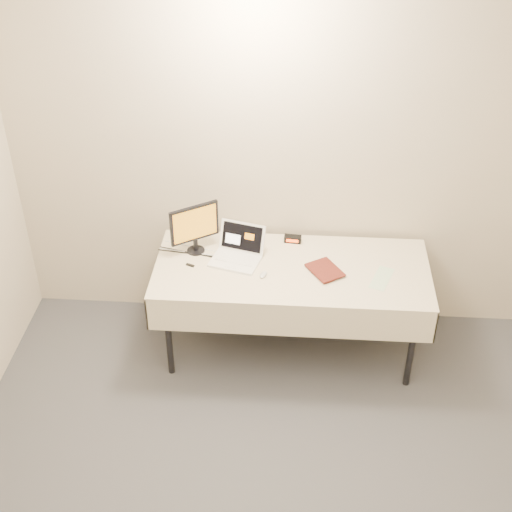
# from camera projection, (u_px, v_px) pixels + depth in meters

# --- Properties ---
(back_wall) EXTENTS (4.00, 0.10, 2.70)m
(back_wall) POSITION_uv_depth(u_px,v_px,m) (297.00, 155.00, 4.82)
(back_wall) COLOR beige
(back_wall) RESTS_ON ground
(table) EXTENTS (1.86, 0.81, 0.74)m
(table) POSITION_uv_depth(u_px,v_px,m) (292.00, 275.00, 4.84)
(table) COLOR black
(table) RESTS_ON ground
(laptop) EXTENTS (0.39, 0.38, 0.22)m
(laptop) POSITION_uv_depth(u_px,v_px,m) (238.00, 251.00, 4.87)
(laptop) COLOR white
(laptop) RESTS_ON table
(monitor) EXTENTS (0.31, 0.21, 0.36)m
(monitor) POSITION_uv_depth(u_px,v_px,m) (194.00, 225.00, 4.84)
(monitor) COLOR black
(monitor) RESTS_ON table
(book) EXTENTS (0.16, 0.12, 0.24)m
(book) POSITION_uv_depth(u_px,v_px,m) (314.00, 261.00, 4.66)
(book) COLOR maroon
(book) RESTS_ON table
(alarm_clock) EXTENTS (0.12, 0.06, 0.05)m
(alarm_clock) POSITION_uv_depth(u_px,v_px,m) (293.00, 239.00, 5.05)
(alarm_clock) COLOR black
(alarm_clock) RESTS_ON table
(clicker) EXTENTS (0.07, 0.09, 0.02)m
(clicker) POSITION_uv_depth(u_px,v_px,m) (263.00, 275.00, 4.73)
(clicker) COLOR silver
(clicker) RESTS_ON table
(paper_form) EXTENTS (0.19, 0.29, 0.00)m
(paper_form) POSITION_uv_depth(u_px,v_px,m) (382.00, 278.00, 4.71)
(paper_form) COLOR beige
(paper_form) RESTS_ON table
(usb_dongle) EXTENTS (0.06, 0.04, 0.01)m
(usb_dongle) POSITION_uv_depth(u_px,v_px,m) (190.00, 265.00, 4.82)
(usb_dongle) COLOR black
(usb_dongle) RESTS_ON table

